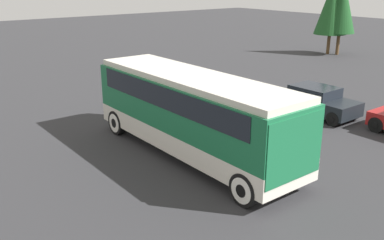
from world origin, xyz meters
TOP-DOWN VIEW (x-y plane):
  - ground_plane at (0.00, 0.00)m, footprint 120.00×120.00m
  - tour_bus at (0.10, 0.00)m, footprint 9.62×2.59m
  - parked_car_mid at (-0.27, 7.93)m, footprint 4.04×1.89m
  - tree_left at (-10.55, 23.49)m, footprint 2.77×2.77m
  - tree_center at (-9.84, 23.85)m, footprint 2.51×2.51m

SIDE VIEW (x-z plane):
  - ground_plane at x=0.00m, z-range 0.00..0.00m
  - parked_car_mid at x=-0.27m, z-range 0.00..1.41m
  - tour_bus at x=0.10m, z-range 0.32..3.44m
  - tree_center at x=-9.84m, z-range 0.93..7.30m
  - tree_left at x=-10.55m, z-range 0.86..7.43m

